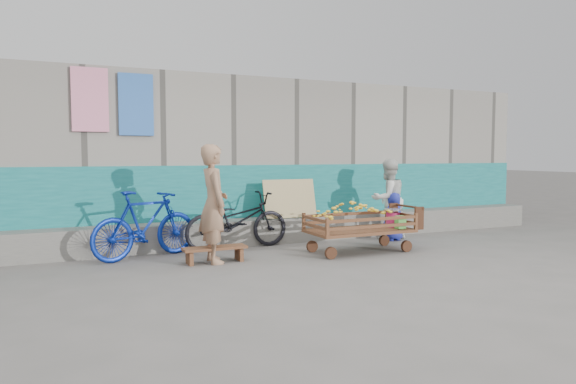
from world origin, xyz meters
name	(u,v)px	position (x,y,z in m)	size (l,w,h in m)	color
ground	(337,269)	(0.00, 0.00, 0.00)	(80.00, 80.00, 0.00)	#605D58
building_wall	(240,161)	(0.00, 4.05, 1.47)	(12.00, 3.50, 3.00)	gray
banana_cart	(358,220)	(0.92, 0.92, 0.54)	(1.85, 0.85, 0.79)	brown
bench	(215,251)	(-1.43, 1.11, 0.17)	(0.94, 0.28, 0.24)	brown
vendor_man	(214,204)	(-1.43, 1.13, 0.87)	(0.63, 0.42, 1.74)	#A2785A
woman	(388,199)	(2.17, 1.85, 0.75)	(0.73, 0.57, 1.50)	silver
child	(394,217)	(2.15, 1.63, 0.45)	(0.44, 0.28, 0.89)	#212A9F
bicycle_dark	(237,220)	(-0.76, 2.05, 0.48)	(0.63, 1.82, 0.96)	black
bicycle_blue	(146,224)	(-2.30, 1.86, 0.52)	(0.49, 1.74, 1.05)	#0D2798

